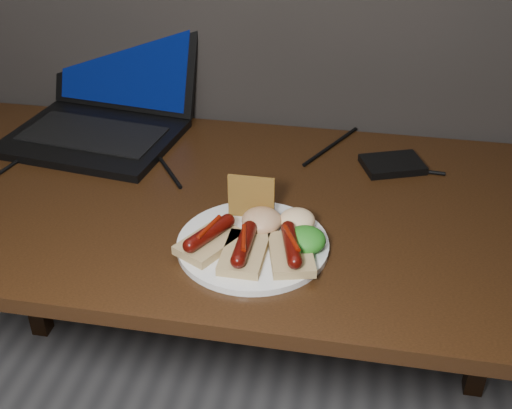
{
  "coord_description": "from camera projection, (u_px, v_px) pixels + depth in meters",
  "views": [
    {
      "loc": [
        0.28,
        0.35,
        1.42
      ],
      "look_at": [
        0.11,
        1.27,
        0.82
      ],
      "focal_mm": 45.0,
      "sensor_mm": 36.0,
      "label": 1
    }
  ],
  "objects": [
    {
      "name": "hard_drive",
      "position": [
        392.0,
        164.0,
        1.36
      ],
      "size": [
        0.15,
        0.13,
        0.02
      ],
      "primitive_type": "cube",
      "rotation": [
        0.0,
        0.0,
        0.37
      ],
      "color": "black",
      "rests_on": "desk"
    },
    {
      "name": "coleslaw_mound",
      "position": [
        297.0,
        220.0,
        1.14
      ],
      "size": [
        0.06,
        0.06,
        0.04
      ],
      "primitive_type": "ellipsoid",
      "color": "silver",
      "rests_on": "plate"
    },
    {
      "name": "laptop",
      "position": [
        104.0,
        110.0,
        1.49
      ],
      "size": [
        0.41,
        0.41,
        0.25
      ],
      "color": "black",
      "rests_on": "desk"
    },
    {
      "name": "bread_sausage_center",
      "position": [
        244.0,
        249.0,
        1.07
      ],
      "size": [
        0.07,
        0.12,
        0.04
      ],
      "color": "tan",
      "rests_on": "plate"
    },
    {
      "name": "salad_greens",
      "position": [
        305.0,
        240.0,
        1.09
      ],
      "size": [
        0.07,
        0.07,
        0.04
      ],
      "primitive_type": "ellipsoid",
      "color": "#135F13",
      "rests_on": "plate"
    },
    {
      "name": "plate",
      "position": [
        253.0,
        244.0,
        1.12
      ],
      "size": [
        0.29,
        0.29,
        0.01
      ],
      "primitive_type": "cylinder",
      "rotation": [
        0.0,
        0.0,
        -0.09
      ],
      "color": "white",
      "rests_on": "desk"
    },
    {
      "name": "salsa_mound",
      "position": [
        262.0,
        221.0,
        1.14
      ],
      "size": [
        0.07,
        0.07,
        0.04
      ],
      "primitive_type": "ellipsoid",
      "color": "maroon",
      "rests_on": "plate"
    },
    {
      "name": "desk",
      "position": [
        215.0,
        235.0,
        1.31
      ],
      "size": [
        1.4,
        0.7,
        0.75
      ],
      "color": "#361E0D",
      "rests_on": "ground"
    },
    {
      "name": "bread_sausage_left",
      "position": [
        210.0,
        238.0,
        1.1
      ],
      "size": [
        0.12,
        0.13,
        0.04
      ],
      "color": "tan",
      "rests_on": "plate"
    },
    {
      "name": "desk_cables",
      "position": [
        221.0,
        160.0,
        1.38
      ],
      "size": [
        0.93,
        0.4,
        0.01
      ],
      "color": "black",
      "rests_on": "desk"
    },
    {
      "name": "crispbread",
      "position": [
        251.0,
        197.0,
        1.16
      ],
      "size": [
        0.09,
        0.01,
        0.08
      ],
      "primitive_type": "cube",
      "color": "#AE782F",
      "rests_on": "plate"
    },
    {
      "name": "bread_sausage_right",
      "position": [
        291.0,
        250.0,
        1.07
      ],
      "size": [
        0.1,
        0.13,
        0.04
      ],
      "color": "tan",
      "rests_on": "plate"
    }
  ]
}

